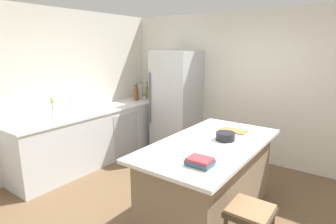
{
  "coord_description": "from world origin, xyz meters",
  "views": [
    {
      "loc": [
        1.67,
        -2.45,
        1.99
      ],
      "look_at": [
        -0.78,
        0.93,
        1.0
      ],
      "focal_mm": 29.34,
      "sensor_mm": 36.0,
      "label": 1
    }
  ],
  "objects_px": {
    "sink_faucet": "(71,105)",
    "flower_vase": "(53,113)",
    "hot_sauce_bottle": "(152,95)",
    "kitchen_island": "(209,179)",
    "cookbook_stack": "(200,162)",
    "refrigerator": "(177,102)",
    "soda_bottle": "(140,92)",
    "cutting_board": "(233,131)",
    "bar_stool": "(250,221)",
    "vinegar_bottle": "(137,93)",
    "whiskey_bottle": "(136,95)",
    "olive_oil_bottle": "(147,92)",
    "mixing_bowl": "(225,136)"
  },
  "relations": [
    {
      "from": "refrigerator",
      "to": "flower_vase",
      "type": "height_order",
      "value": "refrigerator"
    },
    {
      "from": "refrigerator",
      "to": "cutting_board",
      "type": "distance_m",
      "value": 1.87
    },
    {
      "from": "bar_stool",
      "to": "cutting_board",
      "type": "relative_size",
      "value": 1.98
    },
    {
      "from": "soda_bottle",
      "to": "refrigerator",
      "type": "bearing_deg",
      "value": 1.07
    },
    {
      "from": "bar_stool",
      "to": "soda_bottle",
      "type": "xyz_separation_m",
      "value": [
        -3.16,
        2.2,
        0.51
      ]
    },
    {
      "from": "olive_oil_bottle",
      "to": "soda_bottle",
      "type": "height_order",
      "value": "olive_oil_bottle"
    },
    {
      "from": "soda_bottle",
      "to": "bar_stool",
      "type": "bearing_deg",
      "value": -34.8
    },
    {
      "from": "soda_bottle",
      "to": "whiskey_bottle",
      "type": "xyz_separation_m",
      "value": [
        0.05,
        -0.19,
        -0.02
      ]
    },
    {
      "from": "refrigerator",
      "to": "bar_stool",
      "type": "relative_size",
      "value": 2.8
    },
    {
      "from": "sink_faucet",
      "to": "flower_vase",
      "type": "relative_size",
      "value": 0.93
    },
    {
      "from": "refrigerator",
      "to": "sink_faucet",
      "type": "distance_m",
      "value": 1.93
    },
    {
      "from": "flower_vase",
      "to": "soda_bottle",
      "type": "height_order",
      "value": "soda_bottle"
    },
    {
      "from": "bar_stool",
      "to": "cutting_board",
      "type": "height_order",
      "value": "cutting_board"
    },
    {
      "from": "flower_vase",
      "to": "mixing_bowl",
      "type": "relative_size",
      "value": 1.43
    },
    {
      "from": "cutting_board",
      "to": "soda_bottle",
      "type": "bearing_deg",
      "value": 158.24
    },
    {
      "from": "cutting_board",
      "to": "kitchen_island",
      "type": "bearing_deg",
      "value": -94.05
    },
    {
      "from": "hot_sauce_bottle",
      "to": "cutting_board",
      "type": "distance_m",
      "value": 2.63
    },
    {
      "from": "hot_sauce_bottle",
      "to": "refrigerator",
      "type": "bearing_deg",
      "value": -13.05
    },
    {
      "from": "flower_vase",
      "to": "sink_faucet",
      "type": "bearing_deg",
      "value": 93.41
    },
    {
      "from": "cookbook_stack",
      "to": "flower_vase",
      "type": "bearing_deg",
      "value": 176.53
    },
    {
      "from": "sink_faucet",
      "to": "cookbook_stack",
      "type": "relative_size",
      "value": 1.23
    },
    {
      "from": "cookbook_stack",
      "to": "hot_sauce_bottle",
      "type": "bearing_deg",
      "value": 136.66
    },
    {
      "from": "sink_faucet",
      "to": "flower_vase",
      "type": "distance_m",
      "value": 0.34
    },
    {
      "from": "kitchen_island",
      "to": "bar_stool",
      "type": "height_order",
      "value": "kitchen_island"
    },
    {
      "from": "vinegar_bottle",
      "to": "kitchen_island",
      "type": "bearing_deg",
      "value": -30.68
    },
    {
      "from": "soda_bottle",
      "to": "cookbook_stack",
      "type": "distance_m",
      "value": 3.44
    },
    {
      "from": "cookbook_stack",
      "to": "mixing_bowl",
      "type": "xyz_separation_m",
      "value": [
        -0.11,
        0.8,
        0.01
      ]
    },
    {
      "from": "kitchen_island",
      "to": "flower_vase",
      "type": "distance_m",
      "value": 2.52
    },
    {
      "from": "sink_faucet",
      "to": "hot_sauce_bottle",
      "type": "xyz_separation_m",
      "value": [
        0.13,
        1.88,
        -0.08
      ]
    },
    {
      "from": "flower_vase",
      "to": "hot_sauce_bottle",
      "type": "height_order",
      "value": "flower_vase"
    },
    {
      "from": "bar_stool",
      "to": "vinegar_bottle",
      "type": "bearing_deg",
      "value": 146.39
    },
    {
      "from": "kitchen_island",
      "to": "bar_stool",
      "type": "bearing_deg",
      "value": -42.29
    },
    {
      "from": "kitchen_island",
      "to": "refrigerator",
      "type": "bearing_deg",
      "value": 134.47
    },
    {
      "from": "bar_stool",
      "to": "olive_oil_bottle",
      "type": "relative_size",
      "value": 1.9
    },
    {
      "from": "flower_vase",
      "to": "vinegar_bottle",
      "type": "distance_m",
      "value": 1.93
    },
    {
      "from": "olive_oil_bottle",
      "to": "cutting_board",
      "type": "relative_size",
      "value": 1.04
    },
    {
      "from": "soda_bottle",
      "to": "mixing_bowl",
      "type": "distance_m",
      "value": 2.9
    },
    {
      "from": "kitchen_island",
      "to": "cookbook_stack",
      "type": "bearing_deg",
      "value": -71.54
    },
    {
      "from": "refrigerator",
      "to": "whiskey_bottle",
      "type": "xyz_separation_m",
      "value": [
        -0.86,
        -0.21,
        0.09
      ]
    },
    {
      "from": "cutting_board",
      "to": "sink_faucet",
      "type": "bearing_deg",
      "value": -164.47
    },
    {
      "from": "soda_bottle",
      "to": "mixing_bowl",
      "type": "bearing_deg",
      "value": -28.37
    },
    {
      "from": "cookbook_stack",
      "to": "cutting_board",
      "type": "distance_m",
      "value": 1.2
    },
    {
      "from": "soda_bottle",
      "to": "vinegar_bottle",
      "type": "xyz_separation_m",
      "value": [
        -0.0,
        -0.09,
        -0.02
      ]
    },
    {
      "from": "olive_oil_bottle",
      "to": "cutting_board",
      "type": "distance_m",
      "value": 2.62
    },
    {
      "from": "kitchen_island",
      "to": "sink_faucet",
      "type": "height_order",
      "value": "sink_faucet"
    },
    {
      "from": "olive_oil_bottle",
      "to": "whiskey_bottle",
      "type": "xyz_separation_m",
      "value": [
        -0.06,
        -0.29,
        -0.02
      ]
    },
    {
      "from": "sink_faucet",
      "to": "cutting_board",
      "type": "xyz_separation_m",
      "value": [
        2.48,
        0.69,
        -0.15
      ]
    },
    {
      "from": "bar_stool",
      "to": "sink_faucet",
      "type": "xyz_separation_m",
      "value": [
        -3.15,
        0.52,
        0.53
      ]
    },
    {
      "from": "hot_sauce_bottle",
      "to": "cookbook_stack",
      "type": "relative_size",
      "value": 0.85
    },
    {
      "from": "hot_sauce_bottle",
      "to": "soda_bottle",
      "type": "distance_m",
      "value": 0.25
    }
  ]
}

